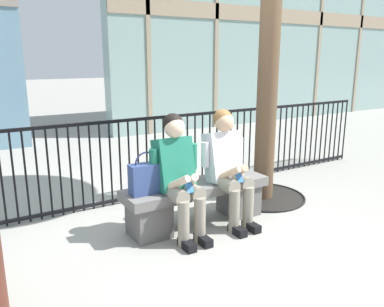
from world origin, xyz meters
TOP-DOWN VIEW (x-y plane):
  - ground_plane at (0.00, 0.00)m, footprint 60.00×60.00m
  - stone_bench at (0.00, 0.00)m, footprint 1.60×0.44m
  - seated_person_with_phone at (-0.29, -0.13)m, footprint 0.52×0.66m
  - seated_person_companion at (0.29, -0.13)m, footprint 0.52×0.66m
  - handbag_on_bench at (-0.58, -0.01)m, footprint 0.33×0.14m
  - plaza_railing at (-0.00, 0.98)m, footprint 7.26×0.04m

SIDE VIEW (x-z plane):
  - ground_plane at x=0.00m, z-range 0.00..0.00m
  - stone_bench at x=0.00m, z-range 0.05..0.50m
  - plaza_railing at x=0.00m, z-range 0.01..1.04m
  - handbag_on_bench at x=-0.58m, z-range 0.40..0.82m
  - seated_person_with_phone at x=-0.29m, z-range 0.04..1.26m
  - seated_person_companion at x=0.29m, z-range 0.04..1.26m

